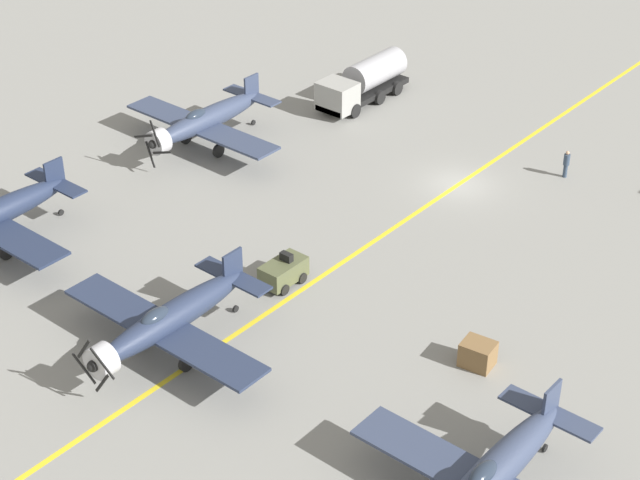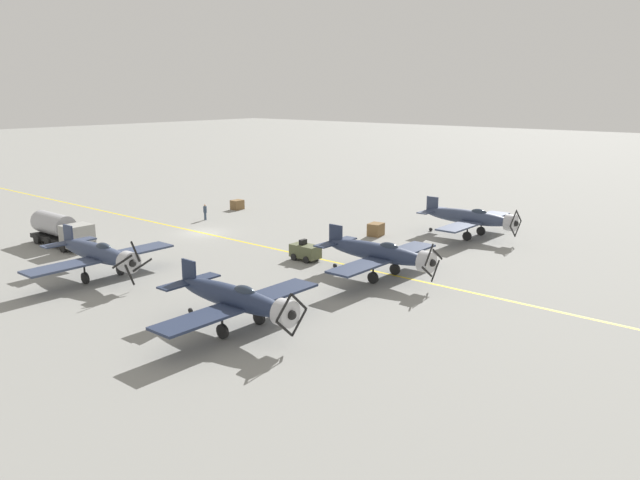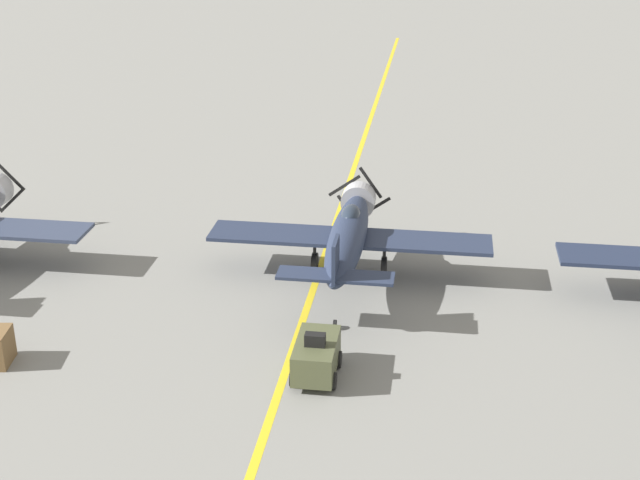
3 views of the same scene
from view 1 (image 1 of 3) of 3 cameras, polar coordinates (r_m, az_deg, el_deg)
The scene contains 9 objects.
ground_plane at distance 66.67m, azimuth 7.39°, elevation 2.95°, with size 400.00×400.00×0.00m, color gray.
taxiway_stripe at distance 66.67m, azimuth 7.39°, elevation 2.95°, with size 0.30×160.00×0.01m, color yellow.
airplane_far_center at distance 51.29m, azimuth -8.13°, elevation -4.27°, with size 12.00×9.98×3.65m.
airplane_far_left at distance 43.47m, azimuth 9.14°, elevation -12.28°, with size 12.00×9.98×3.65m.
airplane_mid_right at distance 69.99m, azimuth -6.18°, elevation 6.36°, with size 12.00×9.98×3.72m.
fuel_tanker at distance 76.54m, azimuth 2.32°, elevation 8.43°, with size 2.68×8.00×2.98m.
tow_tractor at distance 56.46m, azimuth -1.96°, elevation -1.68°, with size 1.57×2.60×1.79m.
ground_crew_walking at distance 68.29m, azimuth 13.00°, elevation 4.03°, with size 0.39×0.39×1.80m.
supply_crate_by_tanker at distance 51.50m, azimuth 8.41°, elevation -6.04°, with size 1.53×1.28×1.28m, color brown.
Camera 1 is at (-30.44, 49.90, 32.07)m, focal length 60.00 mm.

